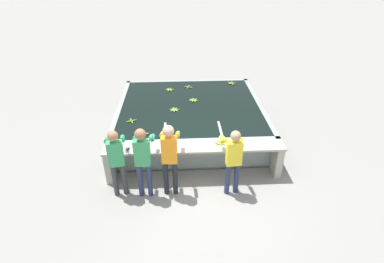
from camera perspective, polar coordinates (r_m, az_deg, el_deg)
name	(u,v)px	position (r m, az deg, el deg)	size (l,w,h in m)	color
ground_plane	(195,182)	(7.11, 0.56, -9.61)	(80.00, 80.00, 0.00)	gray
wash_tank	(190,118)	(8.84, -0.36, 2.58)	(4.13, 3.87, 0.85)	gray
work_ledge	(194,156)	(6.92, 0.47, -4.61)	(4.13, 0.45, 0.85)	#A8A393
worker_0	(116,157)	(6.42, -14.23, -4.80)	(0.48, 0.73, 1.63)	#38383D
worker_1	(143,157)	(6.26, -9.35, -4.74)	(0.43, 0.72, 1.69)	navy
worker_2	(170,154)	(6.22, -4.31, -4.23)	(0.43, 0.73, 1.73)	#1E2328
worker_3	(233,157)	(6.34, 7.88, -4.80)	(0.44, 0.72, 1.60)	navy
banana_bunch_floating_0	(170,90)	(9.63, -4.29, 7.94)	(0.28, 0.27, 0.08)	#93BC3D
banana_bunch_floating_1	(231,83)	(10.20, 7.53, 9.12)	(0.27, 0.28, 0.08)	#9EC642
banana_bunch_floating_2	(193,100)	(8.89, 0.28, 6.00)	(0.28, 0.28, 0.08)	#9EC642
banana_bunch_floating_3	(143,134)	(7.31, -9.29, -0.44)	(0.28, 0.28, 0.08)	#9EC642
banana_bunch_floating_4	(188,87)	(9.81, -0.68, 8.48)	(0.27, 0.27, 0.08)	#75A333
banana_bunch_floating_5	(131,121)	(7.92, -11.47, 1.99)	(0.27, 0.27, 0.08)	#7FAD33
banana_bunch_floating_6	(174,110)	(8.34, -3.38, 4.16)	(0.28, 0.28, 0.08)	#9EC642
banana_bunch_ledge_0	(220,143)	(6.90, 5.38, -2.16)	(0.28, 0.27, 0.08)	#8CB738
knife_0	(130,148)	(6.87, -11.71, -3.00)	(0.18, 0.33, 0.02)	silver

